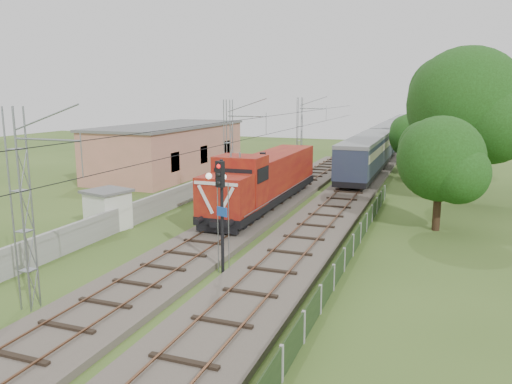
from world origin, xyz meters
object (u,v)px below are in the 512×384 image
at_px(relay_hut, 108,209).
at_px(signal_post, 221,197).
at_px(locomotive, 265,179).
at_px(coach_rake, 390,135).

bearing_deg(relay_hut, signal_post, -25.91).
distance_m(signal_post, relay_hut, 11.45).
height_order(locomotive, relay_hut, locomotive).
bearing_deg(relay_hut, coach_rake, 75.95).
height_order(locomotive, coach_rake, locomotive).
bearing_deg(coach_rake, signal_post, -92.47).
relative_size(coach_rake, signal_post, 12.28).
height_order(coach_rake, signal_post, signal_post).
relative_size(coach_rake, relay_hut, 22.68).
xyz_separation_m(signal_post, relay_hut, (-10.05, 4.88, -2.50)).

